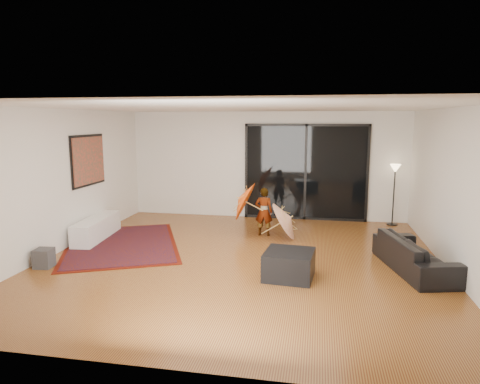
% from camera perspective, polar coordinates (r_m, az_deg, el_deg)
% --- Properties ---
extents(floor, '(7.00, 7.00, 0.00)m').
position_cam_1_polar(floor, '(7.79, 0.16, -9.06)').
color(floor, '#905F27').
rests_on(floor, ground).
extents(ceiling, '(7.00, 7.00, 0.00)m').
position_cam_1_polar(ceiling, '(7.39, 0.17, 11.20)').
color(ceiling, white).
rests_on(ceiling, wall_back).
extents(wall_back, '(7.00, 0.00, 7.00)m').
position_cam_1_polar(wall_back, '(10.90, 3.48, 3.56)').
color(wall_back, silver).
rests_on(wall_back, floor).
extents(wall_front, '(7.00, 0.00, 7.00)m').
position_cam_1_polar(wall_front, '(4.15, -8.61, -6.50)').
color(wall_front, silver).
rests_on(wall_front, floor).
extents(wall_left, '(0.00, 7.00, 7.00)m').
position_cam_1_polar(wall_left, '(8.80, -22.89, 1.37)').
color(wall_left, silver).
rests_on(wall_left, floor).
extents(wall_right, '(0.00, 7.00, 7.00)m').
position_cam_1_polar(wall_right, '(7.67, 26.85, -0.02)').
color(wall_right, silver).
rests_on(wall_right, floor).
extents(sliding_door, '(3.06, 0.07, 2.40)m').
position_cam_1_polar(sliding_door, '(10.81, 8.72, 2.61)').
color(sliding_door, black).
rests_on(sliding_door, wall_back).
extents(painting, '(0.04, 1.28, 1.08)m').
position_cam_1_polar(painting, '(9.59, -19.55, 4.00)').
color(painting, black).
rests_on(painting, wall_left).
extents(media_console, '(0.57, 1.68, 0.46)m').
position_cam_1_polar(media_console, '(9.54, -18.56, -4.64)').
color(media_console, white).
rests_on(media_console, floor).
extents(speaker, '(0.32, 0.32, 0.32)m').
position_cam_1_polar(speaker, '(8.11, -24.68, -8.01)').
color(speaker, '#424244').
rests_on(speaker, floor).
extents(persian_rug, '(3.17, 3.60, 0.02)m').
position_cam_1_polar(persian_rug, '(9.03, -15.50, -6.73)').
color(persian_rug, '#501006').
rests_on(persian_rug, floor).
extents(sofa, '(1.18, 2.03, 0.56)m').
position_cam_1_polar(sofa, '(7.78, 22.30, -7.69)').
color(sofa, black).
rests_on(sofa, floor).
extents(ottoman, '(0.82, 0.82, 0.43)m').
position_cam_1_polar(ottoman, '(6.95, 6.56, -9.58)').
color(ottoman, black).
rests_on(ottoman, floor).
extents(floor_lamp, '(0.25, 0.25, 1.46)m').
position_cam_1_polar(floor_lamp, '(10.74, 19.94, 1.87)').
color(floor_lamp, black).
rests_on(floor_lamp, floor).
extents(child, '(0.39, 0.25, 1.05)m').
position_cam_1_polar(child, '(9.29, 3.20, -2.64)').
color(child, '#999999').
rests_on(child, floor).
extents(parasol_orange, '(0.54, 0.90, 0.90)m').
position_cam_1_polar(parasol_orange, '(9.29, -0.20, -1.32)').
color(parasol_orange, '#FF560D').
rests_on(parasol_orange, child).
extents(parasol_white, '(0.62, 0.87, 0.94)m').
position_cam_1_polar(parasol_white, '(9.10, 6.83, -3.11)').
color(parasol_white, beige).
rests_on(parasol_white, floor).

